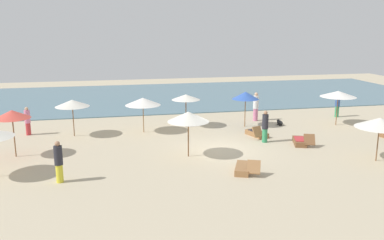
% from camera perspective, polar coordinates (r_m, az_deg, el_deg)
% --- Properties ---
extents(ground_plane, '(60.00, 60.00, 0.00)m').
position_cam_1_polar(ground_plane, '(21.34, 3.95, -4.11)').
color(ground_plane, '#BCAD8E').
extents(ocean_water, '(48.00, 16.00, 0.06)m').
position_cam_1_polar(ocean_water, '(37.56, -3.15, 3.41)').
color(ocean_water, slate).
rests_on(ocean_water, ground_plane).
extents(umbrella_0, '(2.04, 2.04, 2.27)m').
position_cam_1_polar(umbrella_0, '(19.60, -0.52, 0.47)').
color(umbrella_0, brown).
rests_on(umbrella_0, ground_plane).
extents(umbrella_1, '(2.27, 2.27, 2.12)m').
position_cam_1_polar(umbrella_1, '(20.90, 24.97, -0.35)').
color(umbrella_1, brown).
rests_on(umbrella_1, ground_plane).
extents(umbrella_2, '(2.14, 2.14, 2.13)m').
position_cam_1_polar(umbrella_2, '(24.43, -6.94, 2.60)').
color(umbrella_2, olive).
rests_on(umbrella_2, ground_plane).
extents(umbrella_4, '(1.74, 1.74, 2.35)m').
position_cam_1_polar(umbrella_4, '(21.40, -24.06, 0.73)').
color(umbrella_4, brown).
rests_on(umbrella_4, ground_plane).
extents(umbrella_5, '(1.81, 1.81, 2.11)m').
position_cam_1_polar(umbrella_5, '(25.55, -0.87, 3.24)').
color(umbrella_5, brown).
rests_on(umbrella_5, ground_plane).
extents(umbrella_6, '(1.96, 1.96, 2.17)m').
position_cam_1_polar(umbrella_6, '(24.37, -16.54, 2.28)').
color(umbrella_6, brown).
rests_on(umbrella_6, ground_plane).
extents(umbrella_7, '(1.71, 1.71, 2.27)m').
position_cam_1_polar(umbrella_7, '(25.87, 7.56, 3.45)').
color(umbrella_7, olive).
rests_on(umbrella_7, ground_plane).
extents(umbrella_8, '(2.28, 2.28, 2.25)m').
position_cam_1_polar(umbrella_8, '(27.72, 19.92, 3.47)').
color(umbrella_8, brown).
rests_on(umbrella_8, ground_plane).
extents(lounger_0, '(1.10, 1.79, 0.69)m').
position_cam_1_polar(lounger_0, '(22.87, 15.04, -2.91)').
color(lounger_0, brown).
rests_on(lounger_0, ground_plane).
extents(lounger_2, '(1.08, 1.74, 0.74)m').
position_cam_1_polar(lounger_2, '(24.00, 9.13, -1.88)').
color(lounger_2, olive).
rests_on(lounger_2, ground_plane).
extents(lounger_3, '(1.20, 1.80, 0.67)m').
position_cam_1_polar(lounger_3, '(18.12, 7.30, -6.78)').
color(lounger_3, olive).
rests_on(lounger_3, ground_plane).
extents(person_0, '(0.47, 0.47, 1.76)m').
position_cam_1_polar(person_0, '(17.48, -18.29, -5.60)').
color(person_0, yellow).
rests_on(person_0, ground_plane).
extents(person_1, '(0.38, 0.38, 1.79)m').
position_cam_1_polar(person_1, '(22.68, 10.27, -0.90)').
color(person_1, '#338C59').
rests_on(person_1, ground_plane).
extents(person_2, '(0.38, 0.38, 1.81)m').
position_cam_1_polar(person_2, '(30.46, 19.82, 2.11)').
color(person_2, '#338C59').
rests_on(person_2, ground_plane).
extents(person_3, '(0.42, 0.42, 1.95)m').
position_cam_1_polar(person_3, '(27.83, 8.98, 1.90)').
color(person_3, '#D17299').
rests_on(person_3, ground_plane).
extents(person_4, '(0.33, 0.33, 1.69)m').
position_cam_1_polar(person_4, '(25.74, -22.17, -0.12)').
color(person_4, '#BF3338').
rests_on(person_4, ground_plane).
extents(dog, '(0.33, 0.71, 0.33)m').
position_cam_1_polar(dog, '(27.02, 12.25, -0.34)').
color(dog, black).
rests_on(dog, ground_plane).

